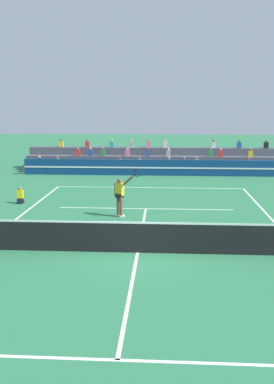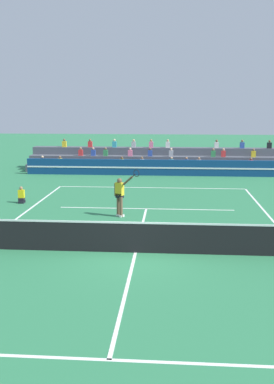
{
  "view_description": "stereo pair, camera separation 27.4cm",
  "coord_description": "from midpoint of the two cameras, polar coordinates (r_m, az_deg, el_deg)",
  "views": [
    {
      "loc": [
        0.87,
        -14.29,
        4.88
      ],
      "look_at": [
        -0.33,
        4.92,
        1.1
      ],
      "focal_mm": 42.0,
      "sensor_mm": 36.0,
      "label": 1
    },
    {
      "loc": [
        1.15,
        -14.27,
        4.88
      ],
      "look_at": [
        -0.33,
        4.92,
        1.1
      ],
      "focal_mm": 42.0,
      "sensor_mm": 36.0,
      "label": 2
    }
  ],
  "objects": [
    {
      "name": "ground_plane",
      "position": [
        15.12,
        0.33,
        -7.71
      ],
      "size": [
        120.0,
        120.0,
        0.0
      ],
      "primitive_type": "plane",
      "color": "#2D7A4C"
    },
    {
      "name": "court_lines",
      "position": [
        15.12,
        0.33,
        -7.7
      ],
      "size": [
        11.1,
        23.9,
        0.01
      ],
      "color": "white",
      "rests_on": "ground"
    },
    {
      "name": "tennis_net",
      "position": [
        14.96,
        0.33,
        -5.74
      ],
      "size": [
        12.0,
        0.1,
        1.1
      ],
      "color": "black",
      "rests_on": "ground"
    },
    {
      "name": "sponsor_banner_wall",
      "position": [
        31.2,
        2.49,
        3.12
      ],
      "size": [
        18.0,
        0.26,
        1.1
      ],
      "color": "navy",
      "rests_on": "ground"
    },
    {
      "name": "bleacher_stand",
      "position": [
        33.7,
        2.64,
        3.89
      ],
      "size": [
        18.89,
        2.85,
        2.28
      ],
      "color": "#4C515B",
      "rests_on": "ground"
    },
    {
      "name": "ball_kid_courtside",
      "position": [
        23.15,
        -14.13,
        -0.56
      ],
      "size": [
        0.3,
        0.36,
        0.84
      ],
      "color": "black",
      "rests_on": "ground"
    },
    {
      "name": "tennis_player",
      "position": [
        19.63,
        -1.75,
        -0.36
      ],
      "size": [
        1.22,
        0.84,
        2.23
      ],
      "color": "brown",
      "rests_on": "ground"
    },
    {
      "name": "tennis_ball",
      "position": [
        16.77,
        -8.12,
        -5.79
      ],
      "size": [
        0.07,
        0.07,
        0.07
      ],
      "primitive_type": "sphere",
      "color": "#C6DB33",
      "rests_on": "ground"
    }
  ]
}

